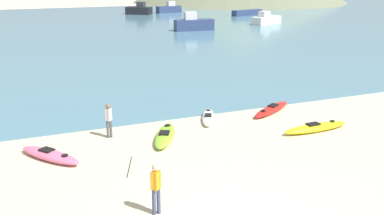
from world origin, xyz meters
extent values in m
cube|color=teal|center=(0.00, 45.39, 0.03)|extent=(160.00, 70.00, 0.06)
ellipsoid|color=#E5668C|center=(-4.18, 7.70, 0.17)|extent=(2.34, 2.83, 0.35)
cube|color=black|center=(-4.27, 7.82, 0.37)|extent=(0.64, 0.67, 0.05)
cylinder|color=black|center=(-3.69, 7.04, 0.36)|extent=(0.25, 0.25, 0.02)
ellipsoid|color=#8CCC2D|center=(0.61, 8.08, 0.16)|extent=(2.06, 3.06, 0.32)
cube|color=black|center=(0.55, 7.95, 0.34)|extent=(0.62, 0.68, 0.05)
cylinder|color=black|center=(1.00, 8.83, 0.33)|extent=(0.26, 0.26, 0.02)
ellipsoid|color=yellow|center=(7.20, 6.40, 0.17)|extent=(3.38, 0.76, 0.35)
cube|color=black|center=(7.03, 6.39, 0.37)|extent=(0.62, 0.38, 0.05)
cylinder|color=black|center=(8.13, 6.42, 0.36)|extent=(0.23, 0.23, 0.02)
ellipsoid|color=red|center=(6.91, 9.62, 0.14)|extent=(3.19, 2.28, 0.29)
cube|color=black|center=(7.05, 9.70, 0.31)|extent=(0.70, 0.63, 0.05)
cylinder|color=black|center=(6.13, 9.15, 0.30)|extent=(0.24, 0.24, 0.02)
ellipsoid|color=white|center=(3.40, 9.72, 0.13)|extent=(1.65, 2.61, 0.25)
cube|color=black|center=(3.34, 9.60, 0.28)|extent=(0.49, 0.56, 0.05)
cylinder|color=black|center=(3.71, 10.37, 0.26)|extent=(0.20, 0.20, 0.02)
cylinder|color=#384260|center=(-1.73, 2.32, 0.41)|extent=(0.12, 0.12, 0.81)
cylinder|color=#384260|center=(-1.59, 2.32, 0.41)|extent=(0.12, 0.12, 0.81)
cube|color=orange|center=(-1.66, 2.32, 1.10)|extent=(0.29, 0.28, 0.57)
cylinder|color=orange|center=(-1.78, 2.32, 1.11)|extent=(0.08, 0.08, 0.55)
cylinder|color=orange|center=(-1.54, 2.32, 1.11)|extent=(0.08, 0.08, 0.55)
sphere|color=tan|center=(-1.66, 2.32, 1.50)|extent=(0.22, 0.22, 0.22)
cylinder|color=#4C4C4C|center=(-1.62, 9.16, 0.38)|extent=(0.11, 0.11, 0.77)
cylinder|color=#4C4C4C|center=(-1.48, 9.16, 0.38)|extent=(0.11, 0.11, 0.77)
cube|color=#B2B2B7|center=(-1.55, 9.16, 1.04)|extent=(0.27, 0.27, 0.54)
cylinder|color=#B2B2B7|center=(-1.66, 9.16, 1.05)|extent=(0.08, 0.08, 0.52)
cylinder|color=#B2B2B7|center=(-1.44, 9.16, 1.05)|extent=(0.08, 0.08, 0.52)
sphere|color=brown|center=(-1.55, 9.16, 1.42)|extent=(0.21, 0.21, 0.21)
cube|color=navy|center=(20.49, 63.27, 0.61)|extent=(4.39, 1.96, 1.09)
cube|color=silver|center=(20.91, 63.34, 1.54)|extent=(1.38, 0.97, 0.77)
cube|color=black|center=(15.11, 62.56, 0.64)|extent=(4.37, 3.99, 1.17)
cube|color=#333338|center=(15.43, 62.32, 1.64)|extent=(1.67, 1.67, 0.82)
cube|color=navy|center=(15.52, 40.43, 0.71)|extent=(4.73, 1.74, 1.29)
cube|color=silver|center=(15.06, 40.47, 1.81)|extent=(1.45, 0.93, 0.91)
cube|color=navy|center=(30.35, 54.15, 0.50)|extent=(5.54, 2.36, 0.87)
cube|color=white|center=(26.94, 42.93, 0.56)|extent=(4.73, 3.19, 0.99)
cube|color=silver|center=(26.52, 42.77, 1.40)|extent=(1.60, 1.44, 0.69)
cylinder|color=black|center=(-1.56, 5.84, 0.01)|extent=(0.69, 1.79, 0.03)
cube|color=white|center=(-1.96, 4.74, 0.01)|extent=(0.32, 0.48, 0.03)
cube|color=white|center=(-1.15, 6.94, 0.01)|extent=(0.32, 0.48, 0.03)
camera|label=1|loc=(-5.22, -9.04, 6.96)|focal=42.00mm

